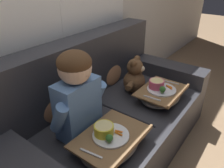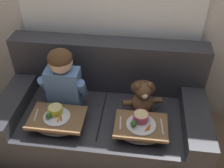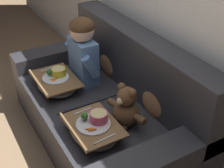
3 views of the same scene
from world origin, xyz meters
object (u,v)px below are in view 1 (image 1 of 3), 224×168
object	(u,v)px
couch	(107,116)
lap_tray_child	(111,141)
throw_pillow_behind_child	(52,100)
teddy_bear	(135,77)
lap_tray_teddy	(161,94)
throw_pillow_behind_teddy	(111,68)
child_figure	(77,91)

from	to	relation	value
couch	lap_tray_child	xyz separation A→B (m)	(-0.36, -0.31, 0.15)
couch	lap_tray_child	bearing A→B (deg)	-138.82
throw_pillow_behind_child	teddy_bear	xyz separation A→B (m)	(0.71, -0.27, -0.02)
throw_pillow_behind_child	lap_tray_child	world-z (taller)	throw_pillow_behind_child
teddy_bear	lap_tray_teddy	world-z (taller)	teddy_bear
throw_pillow_behind_teddy	lap_tray_child	distance (m)	0.90
teddy_bear	lap_tray_child	size ratio (longest dim) A/B	0.76
lap_tray_child	throw_pillow_behind_child	bearing A→B (deg)	89.83
throw_pillow_behind_teddy	teddy_bear	xyz separation A→B (m)	(0.00, -0.27, -0.02)
throw_pillow_behind_child	throw_pillow_behind_teddy	bearing A→B (deg)	0.00
throw_pillow_behind_teddy	child_figure	size ratio (longest dim) A/B	0.58
child_figure	teddy_bear	size ratio (longest dim) A/B	1.67
couch	throw_pillow_behind_teddy	size ratio (longest dim) A/B	5.37
couch	lap_tray_teddy	xyz separation A→B (m)	(0.35, -0.31, 0.16)
couch	throw_pillow_behind_child	xyz separation A→B (m)	(-0.36, 0.22, 0.25)
teddy_bear	lap_tray_teddy	size ratio (longest dim) A/B	0.82
lap_tray_child	lap_tray_teddy	size ratio (longest dim) A/B	1.08
throw_pillow_behind_child	lap_tray_child	xyz separation A→B (m)	(-0.00, -0.53, -0.10)
lap_tray_teddy	teddy_bear	bearing A→B (deg)	89.52
lap_tray_child	lap_tray_teddy	distance (m)	0.71
throw_pillow_behind_teddy	child_figure	bearing A→B (deg)	-159.38
child_figure	lap_tray_child	xyz separation A→B (m)	(-0.00, -0.27, -0.27)
lap_tray_child	teddy_bear	bearing A→B (deg)	20.28
couch	throw_pillow_behind_child	bearing A→B (deg)	147.98
teddy_bear	child_figure	bearing A→B (deg)	179.73
throw_pillow_behind_teddy	child_figure	distance (m)	0.78
couch	teddy_bear	bearing A→B (deg)	-7.78
teddy_bear	lap_tray_child	distance (m)	0.77
couch	throw_pillow_behind_teddy	distance (m)	0.49
throw_pillow_behind_teddy	lap_tray_child	bearing A→B (deg)	-143.12
teddy_bear	lap_tray_child	xyz separation A→B (m)	(-0.71, -0.26, -0.08)
throw_pillow_behind_teddy	couch	bearing A→B (deg)	-147.98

